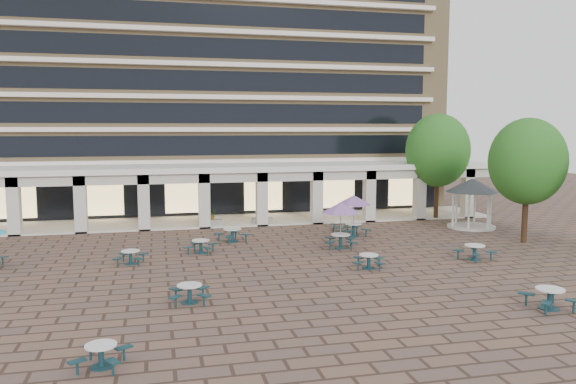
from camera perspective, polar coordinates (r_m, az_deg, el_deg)
The scene contains 19 objects.
ground at distance 29.45m, azimuth -2.31°, elevation -7.62°, with size 120.00×120.00×0.00m, color brown.
apartment_building at distance 54.07m, azimuth -7.58°, elevation 12.17°, with size 40.00×15.50×25.20m.
retail_arcade at distance 43.39m, azimuth -6.01°, elevation 0.92°, with size 42.00×6.60×4.40m.
picnic_table_1 at distance 18.43m, azimuth -18.46°, elevation -15.32°, with size 1.85×1.85×0.72m.
picnic_table_3 at distance 24.99m, azimuth 25.06°, elevation -9.62°, with size 1.92×1.92×0.84m.
picnic_table_5 at distance 23.84m, azimuth -9.97°, elevation -9.97°, with size 1.78×1.78×0.77m.
picnic_table_6 at distance 33.66m, azimuth 5.39°, elevation -1.78°, with size 2.40×2.40×2.77m.
picnic_table_7 at distance 32.54m, azimuth 18.43°, elevation -5.70°, with size 2.19×2.19×0.83m.
picnic_table_8 at distance 31.10m, azimuth -15.70°, elevation -6.27°, with size 1.88×1.88×0.73m.
picnic_table_9 at distance 35.89m, azimuth -5.68°, elevation -4.26°, with size 2.33×2.33×0.85m.
picnic_table_10 at distance 29.32m, azimuth 8.21°, elevation -6.86°, with size 2.00×2.00×0.74m.
picnic_table_11 at distance 37.66m, azimuth 6.69°, elevation -0.98°, with size 2.36×2.36×2.73m.
picnic_table_12 at distance 32.91m, azimuth -8.86°, elevation -5.37°, with size 2.09×2.09×0.77m.
picnic_table_13 at distance 39.69m, azimuth 5.37°, elevation -3.39°, with size 1.79×1.79×0.66m.
gazebo at distance 42.58m, azimuth 18.23°, elevation 0.10°, with size 3.84×3.84×3.57m.
tree_east_a at distance 38.02m, azimuth 23.15°, elevation 2.87°, with size 4.71×4.71×7.85m.
tree_east_c at distance 45.76m, azimuth 14.96°, elevation 4.10°, with size 5.01×5.01×8.35m.
planter_left at distance 41.68m, azimuth -7.71°, elevation -2.84°, with size 1.50×0.77×1.21m.
planter_right at distance 42.18m, azimuth -2.62°, elevation -2.57°, with size 1.50×0.83×1.31m.
Camera 1 is at (-5.36, -28.06, 7.16)m, focal length 35.00 mm.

